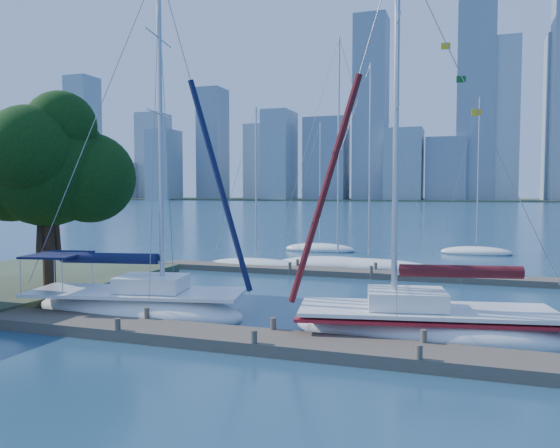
% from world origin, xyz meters
% --- Properties ---
extents(ground, '(700.00, 700.00, 0.00)m').
position_xyz_m(ground, '(0.00, 0.00, 0.00)').
color(ground, navy).
rests_on(ground, ground).
extents(near_dock, '(26.00, 2.00, 0.40)m').
position_xyz_m(near_dock, '(0.00, 0.00, 0.20)').
color(near_dock, brown).
rests_on(near_dock, ground).
extents(far_dock, '(30.00, 1.80, 0.36)m').
position_xyz_m(far_dock, '(2.00, 16.00, 0.18)').
color(far_dock, brown).
rests_on(far_dock, ground).
extents(far_shore, '(800.00, 100.00, 1.50)m').
position_xyz_m(far_shore, '(0.00, 320.00, 0.00)').
color(far_shore, '#38472D').
rests_on(far_shore, ground).
extents(tree, '(7.80, 7.09, 9.86)m').
position_xyz_m(tree, '(-13.17, 5.08, 6.52)').
color(tree, black).
rests_on(tree, ground).
extents(sailboat_navy, '(9.78, 4.86, 14.62)m').
position_xyz_m(sailboat_navy, '(-6.42, 2.37, 1.07)').
color(sailboat_navy, white).
rests_on(sailboat_navy, ground).
extents(sailboat_maroon, '(9.74, 4.77, 14.11)m').
position_xyz_m(sailboat_maroon, '(4.91, 2.73, 1.03)').
color(sailboat_maroon, white).
rests_on(sailboat_maroon, ground).
extents(bg_boat_0, '(7.05, 3.21, 10.97)m').
position_xyz_m(bg_boat_0, '(-7.00, 17.24, 0.23)').
color(bg_boat_0, white).
rests_on(bg_boat_0, ground).
extents(bg_boat_1, '(8.64, 5.61, 15.55)m').
position_xyz_m(bg_boat_1, '(-1.83, 18.89, 0.29)').
color(bg_boat_1, white).
rests_on(bg_boat_1, ground).
extents(bg_boat_2, '(8.73, 4.89, 13.70)m').
position_xyz_m(bg_boat_2, '(0.25, 18.83, 0.27)').
color(bg_boat_2, white).
rests_on(bg_boat_2, ground).
extents(bg_boat_6, '(6.33, 2.79, 11.31)m').
position_xyz_m(bg_boat_6, '(-5.63, 28.69, 0.24)').
color(bg_boat_6, white).
rests_on(bg_boat_6, ground).
extents(bg_boat_7, '(5.61, 1.98, 13.00)m').
position_xyz_m(bg_boat_7, '(7.06, 30.56, 0.26)').
color(bg_boat_7, white).
rests_on(bg_boat_7, ground).
extents(skyline, '(501.50, 51.31, 119.85)m').
position_xyz_m(skyline, '(22.33, 290.19, 36.67)').
color(skyline, '#7D90A2').
rests_on(skyline, ground).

